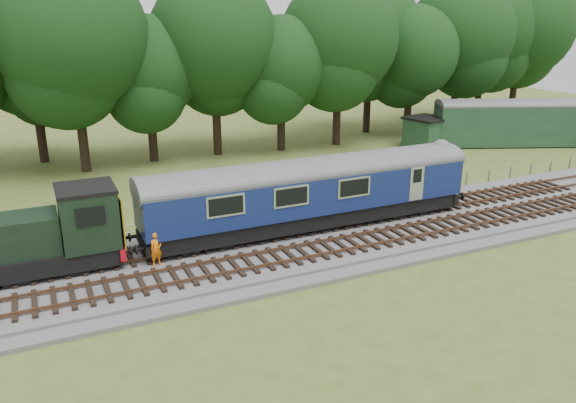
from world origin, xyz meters
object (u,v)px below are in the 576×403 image
parked_coach (526,120)px  dmu_railcar (311,187)px  worker (156,249)px  shunter_loco (24,241)px

parked_coach → dmu_railcar: bearing=-135.6°
parked_coach → worker: bearing=-138.6°
shunter_loco → parked_coach: parked_coach is taller
shunter_loco → worker: size_ratio=5.51×
dmu_railcar → parked_coach: dmu_railcar is taller
worker → parked_coach: (35.91, 12.44, 1.14)m
shunter_loco → worker: bearing=-14.3°
dmu_railcar → shunter_loco: 13.94m
dmu_railcar → parked_coach: (27.33, 11.08, -0.30)m
worker → dmu_railcar: bearing=-12.2°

